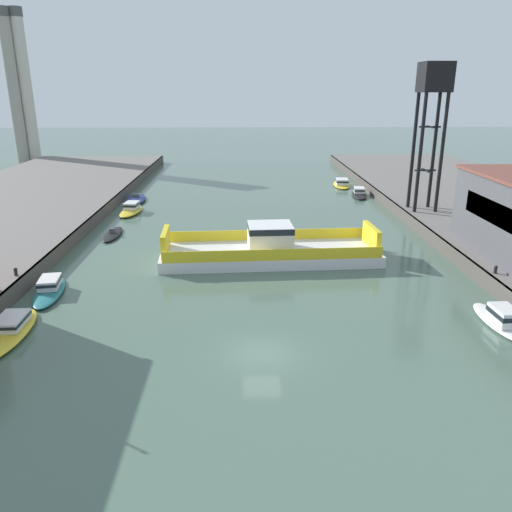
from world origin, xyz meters
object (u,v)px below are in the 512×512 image
Objects in this scene: moored_boat_far_left at (502,318)px; smokestack_distant_a at (13,83)px; moored_boat_near_left at (131,209)px; smokestack_distant_b at (25,83)px; moored_boat_mid_left at (342,183)px; crane_tower at (433,94)px; moored_boat_mid_right at (136,199)px; moored_boat_upstream_a at (49,288)px; chain_ferry at (270,249)px; moored_boat_near_right at (113,234)px; moored_boat_upstream_b at (10,330)px; moored_boat_far_right at (359,193)px.

moored_boat_far_left is 0.21× the size of smokestack_distant_a.
smokestack_distant_b is (-33.31, 52.28, 17.11)m from moored_boat_near_left.
moored_boat_mid_left is at bearing -26.40° from smokestack_distant_b.
smokestack_distant_a reaches higher than crane_tower.
moored_boat_upstream_a is at bearing -89.93° from moored_boat_mid_right.
smokestack_distant_b reaches higher than smokestack_distant_a.
smokestack_distant_a is (-35.43, 50.73, 17.04)m from moored_boat_near_left.
chain_ferry is 0.67× the size of smokestack_distant_a.
moored_boat_far_left is at bearing -51.29° from moored_boat_mid_right.
smokestack_distant_b reaches higher than moored_boat_near_right.
chain_ferry is 2.63× the size of moored_boat_mid_right.
moored_boat_near_right is at bearing -137.13° from moored_boat_mid_left.
smokestack_distant_a reaches higher than moored_boat_near_left.
crane_tower is at bearing -18.66° from moored_boat_mid_right.
crane_tower is (39.76, 31.29, 15.40)m from moored_boat_upstream_b.
moored_boat_far_left is 112.64m from smokestack_distant_a.
smokestack_distant_a is at bearing 111.58° from moored_boat_upstream_b.
smokestack_distant_b is at bearing 141.41° from crane_tower.
moored_boat_near_left is at bearing 131.48° from chain_ferry.
moored_boat_far_right is at bearing 32.90° from moored_boat_near_right.
moored_boat_upstream_b is at bearing -140.15° from chain_ferry.
smokestack_distant_b is (-72.18, 57.61, 1.78)m from crane_tower.
moored_boat_near_left is 42.12m from crane_tower.
moored_boat_near_left is 36.63m from moored_boat_upstream_b.
moored_boat_near_right is 73.68m from smokestack_distant_a.
moored_boat_far_right is (1.21, -8.52, -0.04)m from moored_boat_mid_left.
moored_boat_upstream_b is 0.45× the size of crane_tower.
moored_boat_mid_left is 1.14× the size of moored_boat_upstream_a.
crane_tower is 92.37m from smokestack_distant_b.
moored_boat_mid_left is 76.20m from smokestack_distant_b.
smokestack_distant_b is at bearing 153.60° from moored_boat_mid_left.
crane_tower reaches higher than moored_boat_near_left.
chain_ferry reaches higher than moored_boat_mid_left.
crane_tower is at bearing -77.01° from moored_boat_mid_left.
moored_boat_upstream_b is (-35.29, -0.62, -0.11)m from moored_boat_far_left.
crane_tower is (39.78, 23.58, 15.40)m from moored_boat_upstream_a.
moored_boat_near_left reaches higher than moored_boat_mid_right.
moored_boat_far_right is 53.10m from moored_boat_upstream_a.
moored_boat_upstream_b is (-34.09, -55.88, -0.04)m from moored_boat_mid_left.
moored_boat_far_right is (34.40, 10.75, -0.07)m from moored_boat_near_left.
chain_ferry is at bearing -54.74° from smokestack_distant_b.
moored_boat_near_right is 0.20× the size of smokestack_distant_b.
moored_boat_far_left reaches higher than moored_boat_upstream_b.
chain_ferry is at bearing -27.00° from moored_boat_near_right.
moored_boat_near_left is 11.42m from moored_boat_near_right.
chain_ferry is 2.93× the size of moored_boat_upstream_a.
crane_tower reaches higher than chain_ferry.
moored_boat_near_left is at bearing 88.19° from moored_boat_upstream_a.
chain_ferry is 90.83m from smokestack_distant_b.
chain_ferry is 3.22× the size of moored_boat_far_left.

